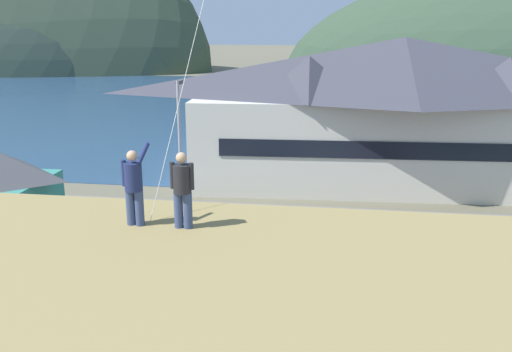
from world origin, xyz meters
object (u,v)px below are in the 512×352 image
at_px(moored_boat_inner_slip, 243,132).
at_px(person_kite_flyer, 134,185).
at_px(parked_car_corner_spot, 242,242).
at_px(parking_light_pole, 180,145).
at_px(wharf_dock, 275,140).
at_px(parked_car_mid_row_near, 431,248).
at_px(moored_boat_wharfside, 244,130).
at_px(person_companion, 182,188).
at_px(harbor_lodge, 401,109).
at_px(parked_car_front_row_silver, 158,284).
at_px(moored_boat_outer_mooring, 311,143).

xyz_separation_m(moored_boat_inner_slip, person_kite_flyer, (4.58, -41.24, 6.62)).
relative_size(parked_car_corner_spot, parking_light_pole, 0.54).
bearing_deg(wharf_dock, moored_boat_inner_slip, 156.84).
xyz_separation_m(parked_car_mid_row_near, parked_car_corner_spot, (-8.58, -0.62, 0.00)).
relative_size(moored_boat_wharfside, person_companion, 3.70).
xyz_separation_m(parked_car_mid_row_near, person_kite_flyer, (-8.91, -12.86, 6.28)).
xyz_separation_m(wharf_dock, parked_car_corner_spot, (1.61, -27.59, 0.71)).
height_order(moored_boat_wharfside, person_kite_flyer, person_kite_flyer).
height_order(harbor_lodge, moored_boat_inner_slip, harbor_lodge).
bearing_deg(parked_car_front_row_silver, moored_boat_inner_slip, 94.02).
height_order(moored_boat_wharfside, parking_light_pole, parking_light_pole).
distance_m(moored_boat_outer_mooring, parked_car_front_row_silver, 29.63).
xyz_separation_m(parked_car_mid_row_near, parking_light_pole, (-12.66, 3.75, 3.55)).
distance_m(parked_car_corner_spot, parking_light_pole, 6.95).
bearing_deg(person_kite_flyer, harbor_lodge, 72.10).
distance_m(harbor_lodge, parked_car_mid_row_near, 14.90).
xyz_separation_m(wharf_dock, moored_boat_inner_slip, (-3.30, 1.41, 0.37)).
bearing_deg(person_kite_flyer, person_companion, -1.35).
bearing_deg(person_kite_flyer, parked_car_front_row_silver, 106.32).
bearing_deg(moored_boat_wharfside, parked_car_corner_spot, -80.62).
xyz_separation_m(moored_boat_wharfside, moored_boat_outer_mooring, (6.94, -5.38, 0.00)).
relative_size(moored_boat_wharfside, person_kite_flyer, 3.46).
relative_size(harbor_lodge, parked_car_front_row_silver, 7.11).
bearing_deg(parked_car_mid_row_near, parking_light_pole, 163.51).
height_order(harbor_lodge, parked_car_corner_spot, harbor_lodge).
height_order(wharf_dock, moored_boat_wharfside, moored_boat_wharfside).
bearing_deg(parked_car_corner_spot, parking_light_pole, 133.07).
xyz_separation_m(parked_car_mid_row_near, person_companion, (-7.78, -12.88, 6.26)).
bearing_deg(parked_car_mid_row_near, moored_boat_inner_slip, 115.42).
bearing_deg(parked_car_mid_row_near, person_kite_flyer, -124.73).
relative_size(moored_boat_outer_mooring, parked_car_front_row_silver, 1.84).
distance_m(moored_boat_wharfside, parked_car_front_row_silver, 34.75).
bearing_deg(moored_boat_outer_mooring, wharf_dock, 140.35).
distance_m(moored_boat_wharfside, moored_boat_inner_slip, 0.99).
distance_m(parked_car_mid_row_near, parked_car_corner_spot, 8.60).
xyz_separation_m(moored_boat_outer_mooring, parked_car_mid_row_near, (6.59, -23.99, 0.34)).
xyz_separation_m(harbor_lodge, moored_boat_outer_mooring, (-6.44, 9.71, -4.60)).
distance_m(parked_car_mid_row_near, parking_light_pole, 13.67).
bearing_deg(person_kite_flyer, moored_boat_outer_mooring, 86.39).
height_order(wharf_dock, parking_light_pole, parking_light_pole).
relative_size(moored_boat_inner_slip, parked_car_corner_spot, 1.47).
height_order(harbor_lodge, parking_light_pole, harbor_lodge).
bearing_deg(person_kite_flyer, moored_boat_inner_slip, 96.34).
bearing_deg(moored_boat_inner_slip, parked_car_corner_spot, -80.39).
distance_m(moored_boat_inner_slip, parked_car_mid_row_near, 31.43).
height_order(moored_boat_wharfside, moored_boat_outer_mooring, same).
xyz_separation_m(moored_boat_inner_slip, parking_light_pole, (0.83, -24.64, 3.89)).
relative_size(wharf_dock, parked_car_front_row_silver, 3.42).
bearing_deg(moored_boat_wharfside, harbor_lodge, -48.43).
height_order(parked_car_corner_spot, person_kite_flyer, person_kite_flyer).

